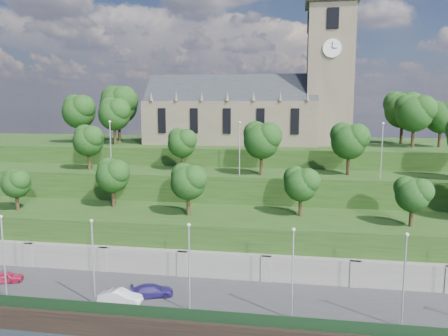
% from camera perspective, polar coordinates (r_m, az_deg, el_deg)
% --- Properties ---
extents(promenade, '(160.00, 12.00, 2.00)m').
position_cam_1_polar(promenade, '(48.89, -1.08, -17.61)').
color(promenade, '#2D2D30').
rests_on(promenade, ground).
extents(quay_wall, '(160.00, 0.50, 2.20)m').
position_cam_1_polar(quay_wall, '(43.57, -2.58, -20.90)').
color(quay_wall, black).
rests_on(quay_wall, ground).
extents(fence, '(160.00, 0.10, 1.20)m').
position_cam_1_polar(fence, '(43.42, -2.41, -18.76)').
color(fence, black).
rests_on(fence, promenade).
extents(retaining_wall, '(160.00, 2.10, 5.00)m').
position_cam_1_polar(retaining_wall, '(53.68, 0.07, -13.42)').
color(retaining_wall, slate).
rests_on(retaining_wall, ground).
extents(embankment_lower, '(160.00, 12.00, 8.00)m').
position_cam_1_polar(embankment_lower, '(58.77, 1.00, -9.92)').
color(embankment_lower, '#1D3812').
rests_on(embankment_lower, ground).
extents(embankment_upper, '(160.00, 10.00, 12.00)m').
position_cam_1_polar(embankment_upper, '(68.72, 2.31, -5.50)').
color(embankment_upper, '#1D3812').
rests_on(embankment_upper, ground).
extents(hilltop, '(160.00, 32.00, 15.00)m').
position_cam_1_polar(hilltop, '(88.89, 3.91, -1.38)').
color(hilltop, '#1D3812').
rests_on(hilltop, ground).
extents(church, '(38.60, 12.35, 27.60)m').
position_cam_1_polar(church, '(83.58, 4.31, 8.35)').
color(church, brown).
rests_on(church, hilltop).
extents(trees_lower, '(65.22, 8.70, 8.07)m').
position_cam_1_polar(trees_lower, '(56.64, 6.49, -1.57)').
color(trees_lower, black).
rests_on(trees_lower, embankment_lower).
extents(trees_upper, '(62.52, 8.25, 8.99)m').
position_cam_1_polar(trees_upper, '(65.42, 9.69, 3.83)').
color(trees_upper, black).
rests_on(trees_upper, embankment_upper).
extents(trees_hilltop, '(72.78, 16.25, 11.34)m').
position_cam_1_polar(trees_hilltop, '(83.18, 1.32, 7.78)').
color(trees_hilltop, black).
rests_on(trees_hilltop, hilltop).
extents(lamp_posts_promenade, '(60.36, 0.36, 9.01)m').
position_cam_1_polar(lamp_posts_promenade, '(43.71, -4.57, -12.11)').
color(lamp_posts_promenade, '#B2B2B7').
rests_on(lamp_posts_promenade, promenade).
extents(lamp_posts_upper, '(40.36, 0.36, 7.97)m').
position_cam_1_polar(lamp_posts_upper, '(64.04, 2.04, 3.11)').
color(lamp_posts_upper, '#B2B2B7').
rests_on(lamp_posts_upper, embankment_upper).
extents(car_left, '(4.05, 2.67, 1.28)m').
position_cam_1_polar(car_left, '(57.67, -26.60, -12.61)').
color(car_left, '#A41B3D').
rests_on(car_left, promenade).
extents(car_middle, '(4.55, 1.72, 1.48)m').
position_cam_1_polar(car_middle, '(47.97, -13.42, -16.07)').
color(car_middle, silver).
rests_on(car_middle, promenade).
extents(car_right, '(4.88, 3.25, 1.31)m').
position_cam_1_polar(car_right, '(49.03, -9.38, -15.51)').
color(car_right, navy).
rests_on(car_right, promenade).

